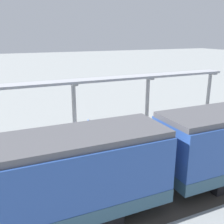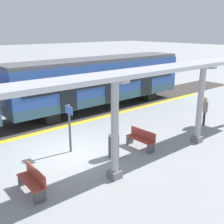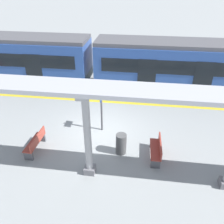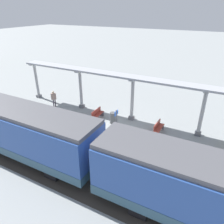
{
  "view_description": "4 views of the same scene",
  "coord_description": "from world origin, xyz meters",
  "px_view_note": "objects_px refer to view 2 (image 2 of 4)",
  "views": [
    {
      "loc": [
        -13.17,
        4.48,
        6.8
      ],
      "look_at": [
        0.9,
        -1.75,
        2.15
      ],
      "focal_mm": 41.77,
      "sensor_mm": 36.0,
      "label": 1
    },
    {
      "loc": [
        9.91,
        -5.91,
        5.34
      ],
      "look_at": [
        -0.04,
        2.47,
        1.42
      ],
      "focal_mm": 44.25,
      "sensor_mm": 36.0,
      "label": 2
    },
    {
      "loc": [
        9.69,
        1.91,
        7.16
      ],
      "look_at": [
        0.43,
        0.66,
        1.44
      ],
      "focal_mm": 37.25,
      "sensor_mm": 36.0,
      "label": 3
    },
    {
      "loc": [
        -12.73,
        -6.27,
        8.98
      ],
      "look_at": [
        -0.35,
        0.28,
        2.1
      ],
      "focal_mm": 34.34,
      "sensor_mm": 36.0,
      "label": 4
    }
  ],
  "objects_px": {
    "train_far_carriage": "(100,82)",
    "canopy_pillar_third": "(115,130)",
    "trash_bin": "(114,146)",
    "passenger_by_the_benches": "(205,108)",
    "bench_far_end": "(33,181)",
    "canopy_pillar_fourth": "(200,104)",
    "bench_mid_platform": "(141,139)",
    "platform_info_sign": "(70,124)"
  },
  "relations": [
    {
      "from": "trash_bin",
      "to": "platform_info_sign",
      "type": "xyz_separation_m",
      "value": [
        -1.65,
        -1.16,
        0.83
      ]
    },
    {
      "from": "canopy_pillar_third",
      "to": "train_far_carriage",
      "type": "bearing_deg",
      "value": 145.46
    },
    {
      "from": "canopy_pillar_fourth",
      "to": "platform_info_sign",
      "type": "xyz_separation_m",
      "value": [
        -3.05,
        -5.35,
        -0.58
      ]
    },
    {
      "from": "canopy_pillar_fourth",
      "to": "bench_far_end",
      "type": "relative_size",
      "value": 2.49
    },
    {
      "from": "canopy_pillar_fourth",
      "to": "trash_bin",
      "type": "relative_size",
      "value": 3.79
    },
    {
      "from": "canopy_pillar_third",
      "to": "canopy_pillar_fourth",
      "type": "bearing_deg",
      "value": 90.0
    },
    {
      "from": "bench_far_end",
      "to": "trash_bin",
      "type": "xyz_separation_m",
      "value": [
        -0.35,
        3.88,
        0.05
      ]
    },
    {
      "from": "canopy_pillar_fourth",
      "to": "passenger_by_the_benches",
      "type": "height_order",
      "value": "canopy_pillar_fourth"
    },
    {
      "from": "canopy_pillar_third",
      "to": "bench_far_end",
      "type": "relative_size",
      "value": 2.49
    },
    {
      "from": "bench_mid_platform",
      "to": "passenger_by_the_benches",
      "type": "bearing_deg",
      "value": 88.66
    },
    {
      "from": "trash_bin",
      "to": "passenger_by_the_benches",
      "type": "distance_m",
      "value": 6.68
    },
    {
      "from": "bench_mid_platform",
      "to": "trash_bin",
      "type": "relative_size",
      "value": 1.52
    },
    {
      "from": "bench_mid_platform",
      "to": "trash_bin",
      "type": "bearing_deg",
      "value": -93.67
    },
    {
      "from": "bench_mid_platform",
      "to": "passenger_by_the_benches",
      "type": "relative_size",
      "value": 0.9
    },
    {
      "from": "train_far_carriage",
      "to": "bench_far_end",
      "type": "bearing_deg",
      "value": -49.92
    },
    {
      "from": "platform_info_sign",
      "to": "passenger_by_the_benches",
      "type": "distance_m",
      "value": 8.04
    },
    {
      "from": "platform_info_sign",
      "to": "passenger_by_the_benches",
      "type": "bearing_deg",
      "value": 76.54
    },
    {
      "from": "canopy_pillar_fourth",
      "to": "trash_bin",
      "type": "distance_m",
      "value": 4.64
    },
    {
      "from": "bench_mid_platform",
      "to": "bench_far_end",
      "type": "distance_m",
      "value": 5.48
    },
    {
      "from": "trash_bin",
      "to": "passenger_by_the_benches",
      "type": "bearing_deg",
      "value": 88.1
    },
    {
      "from": "canopy_pillar_third",
      "to": "passenger_by_the_benches",
      "type": "distance_m",
      "value": 7.93
    },
    {
      "from": "trash_bin",
      "to": "canopy_pillar_third",
      "type": "bearing_deg",
      "value": -39.39
    },
    {
      "from": "train_far_carriage",
      "to": "bench_far_end",
      "type": "height_order",
      "value": "train_far_carriage"
    },
    {
      "from": "bench_mid_platform",
      "to": "trash_bin",
      "type": "distance_m",
      "value": 1.6
    },
    {
      "from": "passenger_by_the_benches",
      "to": "bench_mid_platform",
      "type": "bearing_deg",
      "value": -91.34
    },
    {
      "from": "trash_bin",
      "to": "canopy_pillar_fourth",
      "type": "bearing_deg",
      "value": 71.58
    },
    {
      "from": "train_far_carriage",
      "to": "bench_mid_platform",
      "type": "xyz_separation_m",
      "value": [
        6.66,
        -2.73,
        -1.39
      ]
    },
    {
      "from": "bench_mid_platform",
      "to": "passenger_by_the_benches",
      "type": "height_order",
      "value": "passenger_by_the_benches"
    },
    {
      "from": "train_far_carriage",
      "to": "bench_mid_platform",
      "type": "height_order",
      "value": "train_far_carriage"
    },
    {
      "from": "bench_far_end",
      "to": "platform_info_sign",
      "type": "distance_m",
      "value": 3.49
    },
    {
      "from": "train_far_carriage",
      "to": "platform_info_sign",
      "type": "height_order",
      "value": "train_far_carriage"
    },
    {
      "from": "train_far_carriage",
      "to": "trash_bin",
      "type": "bearing_deg",
      "value": -33.43
    },
    {
      "from": "canopy_pillar_fourth",
      "to": "bench_mid_platform",
      "type": "height_order",
      "value": "canopy_pillar_fourth"
    },
    {
      "from": "trash_bin",
      "to": "platform_info_sign",
      "type": "height_order",
      "value": "platform_info_sign"
    },
    {
      "from": "train_far_carriage",
      "to": "trash_bin",
      "type": "height_order",
      "value": "train_far_carriage"
    },
    {
      "from": "passenger_by_the_benches",
      "to": "canopy_pillar_third",
      "type": "bearing_deg",
      "value": -81.43
    },
    {
      "from": "train_far_carriage",
      "to": "trash_bin",
      "type": "relative_size",
      "value": 13.39
    },
    {
      "from": "canopy_pillar_fourth",
      "to": "platform_info_sign",
      "type": "bearing_deg",
      "value": -119.63
    },
    {
      "from": "train_far_carriage",
      "to": "canopy_pillar_third",
      "type": "xyz_separation_m",
      "value": [
        7.95,
        -5.47,
        0.08
      ]
    },
    {
      "from": "canopy_pillar_third",
      "to": "trash_bin",
      "type": "bearing_deg",
      "value": 140.61
    },
    {
      "from": "canopy_pillar_fourth",
      "to": "train_far_carriage",
      "type": "bearing_deg",
      "value": 179.01
    },
    {
      "from": "passenger_by_the_benches",
      "to": "bench_far_end",
      "type": "bearing_deg",
      "value": -89.3
    }
  ]
}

